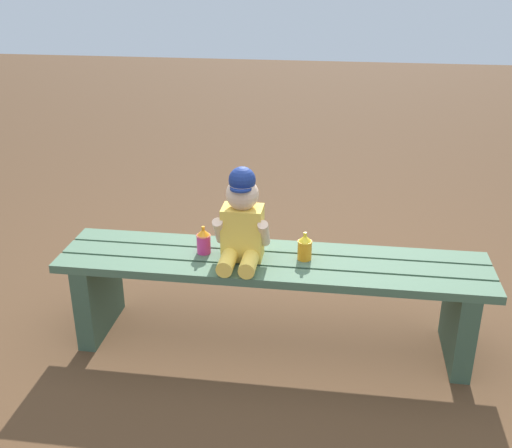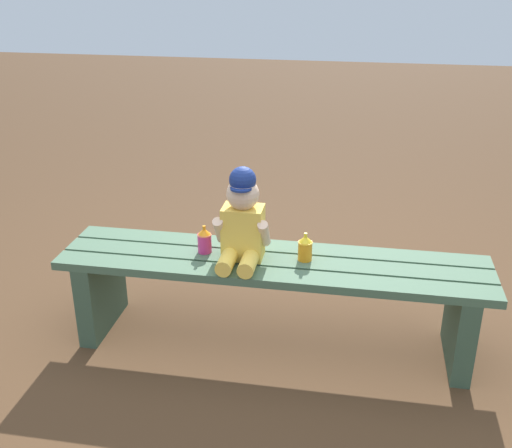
# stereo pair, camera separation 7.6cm
# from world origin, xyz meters

# --- Properties ---
(ground_plane) EXTENTS (16.00, 16.00, 0.00)m
(ground_plane) POSITION_xyz_m (0.00, 0.00, 0.00)
(ground_plane) COLOR #4C331E
(park_bench) EXTENTS (1.83, 0.39, 0.42)m
(park_bench) POSITION_xyz_m (0.00, -0.00, 0.30)
(park_bench) COLOR #47664C
(park_bench) RESTS_ON ground_plane
(child_figure) EXTENTS (0.23, 0.27, 0.40)m
(child_figure) POSITION_xyz_m (-0.13, -0.01, 0.59)
(child_figure) COLOR #F2C64C
(child_figure) RESTS_ON park_bench
(sippy_cup_left) EXTENTS (0.06, 0.06, 0.12)m
(sippy_cup_left) POSITION_xyz_m (-0.30, 0.02, 0.48)
(sippy_cup_left) COLOR #E5337F
(sippy_cup_left) RESTS_ON park_bench
(sippy_cup_right) EXTENTS (0.06, 0.06, 0.12)m
(sippy_cup_right) POSITION_xyz_m (0.13, 0.02, 0.48)
(sippy_cup_right) COLOR orange
(sippy_cup_right) RESTS_ON park_bench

